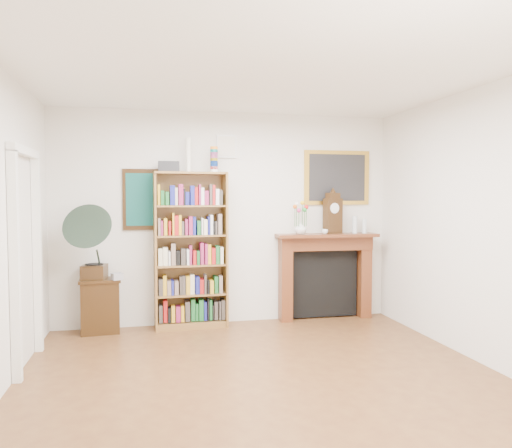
# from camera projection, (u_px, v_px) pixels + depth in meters

# --- Properties ---
(room) EXTENTS (4.51, 5.01, 2.81)m
(room) POSITION_uv_depth(u_px,v_px,m) (272.00, 231.00, 4.21)
(room) COLOR #522D18
(room) RESTS_ON ground
(door_casing) EXTENTS (0.08, 1.02, 2.17)m
(door_casing) POSITION_uv_depth(u_px,v_px,m) (26.00, 240.00, 4.92)
(door_casing) COLOR white
(door_casing) RESTS_ON left_wall
(teal_poster) EXTENTS (0.58, 0.04, 0.78)m
(teal_poster) POSITION_uv_depth(u_px,v_px,m) (146.00, 199.00, 6.39)
(teal_poster) COLOR black
(teal_poster) RESTS_ON back_wall
(small_picture) EXTENTS (0.26, 0.04, 0.30)m
(small_picture) POSITION_uv_depth(u_px,v_px,m) (227.00, 146.00, 6.58)
(small_picture) COLOR white
(small_picture) RESTS_ON back_wall
(gilt_painting) EXTENTS (0.95, 0.04, 0.75)m
(gilt_painting) POSITION_uv_depth(u_px,v_px,m) (337.00, 178.00, 6.93)
(gilt_painting) COLOR gold
(gilt_painting) RESTS_ON back_wall
(bookshelf) EXTENTS (0.93, 0.36, 2.30)m
(bookshelf) POSITION_uv_depth(u_px,v_px,m) (191.00, 241.00, 6.38)
(bookshelf) COLOR brown
(bookshelf) RESTS_ON floor
(side_cabinet) EXTENTS (0.51, 0.39, 0.67)m
(side_cabinet) POSITION_uv_depth(u_px,v_px,m) (100.00, 306.00, 6.17)
(side_cabinet) COLOR black
(side_cabinet) RESTS_ON floor
(fireplace) EXTENTS (1.41, 0.37, 1.18)m
(fireplace) POSITION_uv_depth(u_px,v_px,m) (325.00, 268.00, 6.88)
(fireplace) COLOR #532B13
(fireplace) RESTS_ON floor
(gramophone) EXTENTS (0.66, 0.77, 0.93)m
(gramophone) POSITION_uv_depth(u_px,v_px,m) (92.00, 238.00, 5.98)
(gramophone) COLOR black
(gramophone) RESTS_ON side_cabinet
(cd_stack) EXTENTS (0.16, 0.16, 0.08)m
(cd_stack) POSITION_uv_depth(u_px,v_px,m) (117.00, 276.00, 6.09)
(cd_stack) COLOR #B8B8C5
(cd_stack) RESTS_ON side_cabinet
(mantel_clock) EXTENTS (0.27, 0.19, 0.56)m
(mantel_clock) POSITION_uv_depth(u_px,v_px,m) (333.00, 214.00, 6.82)
(mantel_clock) COLOR black
(mantel_clock) RESTS_ON fireplace
(flower_vase) EXTENTS (0.18, 0.18, 0.17)m
(flower_vase) POSITION_uv_depth(u_px,v_px,m) (301.00, 228.00, 6.69)
(flower_vase) COLOR silver
(flower_vase) RESTS_ON fireplace
(teacup) EXTENTS (0.11, 0.11, 0.07)m
(teacup) POSITION_uv_depth(u_px,v_px,m) (325.00, 232.00, 6.74)
(teacup) COLOR silver
(teacup) RESTS_ON fireplace
(bottle_left) EXTENTS (0.07, 0.07, 0.24)m
(bottle_left) POSITION_uv_depth(u_px,v_px,m) (355.00, 225.00, 6.90)
(bottle_left) COLOR silver
(bottle_left) RESTS_ON fireplace
(bottle_right) EXTENTS (0.06, 0.06, 0.20)m
(bottle_right) POSITION_uv_depth(u_px,v_px,m) (365.00, 226.00, 6.91)
(bottle_right) COLOR silver
(bottle_right) RESTS_ON fireplace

